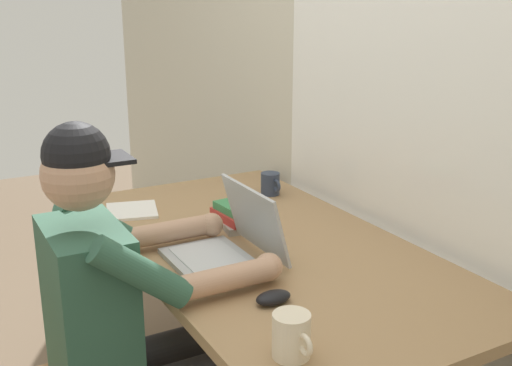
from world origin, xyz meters
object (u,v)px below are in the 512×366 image
Objects in this scene: laptop at (230,245)px; computer_mouse at (273,298)px; seated_person at (127,310)px; coffee_mug_dark at (271,184)px; book_stack_main at (239,215)px; desk at (266,268)px; coffee_mug_white at (292,336)px.

computer_mouse is (0.30, -0.02, -0.04)m from laptop.
laptop is at bearing 89.76° from seated_person.
coffee_mug_dark reaches higher than book_stack_main.
book_stack_main is at bearing 117.96° from seated_person.
seated_person is at bearing -56.24° from coffee_mug_dark.
desk is 12.77× the size of coffee_mug_white.
seated_person is at bearing -82.58° from desk.
coffee_mug_dark is (-0.52, 0.77, 0.13)m from seated_person.
laptop is (0.07, -0.17, 0.14)m from desk.
coffee_mug_dark is at bearing 123.76° from seated_person.
coffee_mug_dark is at bearing 139.37° from laptop.
laptop reaches higher than coffee_mug_dark.
laptop is at bearing -40.63° from coffee_mug_dark.
book_stack_main is (0.25, -0.28, -0.01)m from coffee_mug_dark.
book_stack_main is at bearing -47.55° from coffee_mug_dark.
book_stack_main reaches higher than computer_mouse.
laptop is at bearing 168.17° from coffee_mug_white.
computer_mouse is (0.30, 0.31, 0.10)m from seated_person.
coffee_mug_dark is 0.55× the size of book_stack_main.
coffee_mug_white reaches higher than computer_mouse.
coffee_mug_white is at bearing -11.83° from laptop.
desk is 1.29× the size of seated_person.
seated_person is at bearing -62.04° from book_stack_main.
laptop is at bearing 175.91° from computer_mouse.
desk is 7.67× the size of book_stack_main.
laptop is 0.31m from book_stack_main.
laptop is 0.30m from computer_mouse.
seated_person reaches higher than computer_mouse.
seated_person reaches higher than coffee_mug_dark.
coffee_mug_white is at bearing -21.06° from computer_mouse.
seated_person is 5.92× the size of book_stack_main.
desk is 13.84× the size of coffee_mug_dark.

